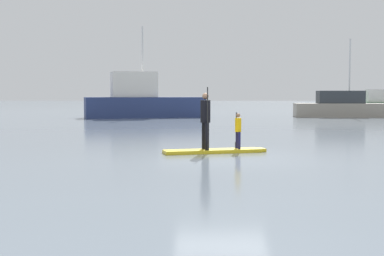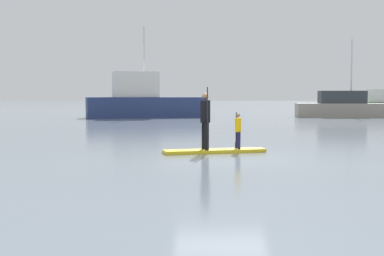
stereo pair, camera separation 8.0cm
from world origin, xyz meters
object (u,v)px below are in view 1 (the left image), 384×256
(fishing_boat_green_midground, at_px, (345,107))
(paddler_child_solo, at_px, (238,129))
(paddler_adult, at_px, (205,117))
(paddleboard_near, at_px, (215,151))
(fishing_boat_white_large, at_px, (142,102))

(fishing_boat_green_midground, bearing_deg, paddler_child_solo, -111.97)
(paddler_adult, relative_size, fishing_boat_green_midground, 0.24)
(paddler_adult, xyz_separation_m, paddler_child_solo, (0.96, 0.29, -0.36))
(paddler_child_solo, bearing_deg, paddler_adult, -163.08)
(paddleboard_near, height_order, fishing_boat_white_large, fishing_boat_white_large)
(fishing_boat_green_midground, bearing_deg, fishing_boat_white_large, -175.30)
(paddler_child_solo, height_order, fishing_boat_white_large, fishing_boat_white_large)
(paddler_adult, distance_m, paddler_child_solo, 1.06)
(paddler_child_solo, height_order, fishing_boat_green_midground, fishing_boat_green_midground)
(paddleboard_near, xyz_separation_m, fishing_boat_white_large, (-4.84, 22.39, 1.12))
(fishing_boat_white_large, bearing_deg, paddleboard_near, -77.80)
(paddler_child_solo, distance_m, fishing_boat_green_midground, 25.24)
(paddleboard_near, distance_m, paddler_adult, 1.03)
(paddleboard_near, distance_m, fishing_boat_green_midground, 25.70)
(paddleboard_near, relative_size, paddler_child_solo, 2.87)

